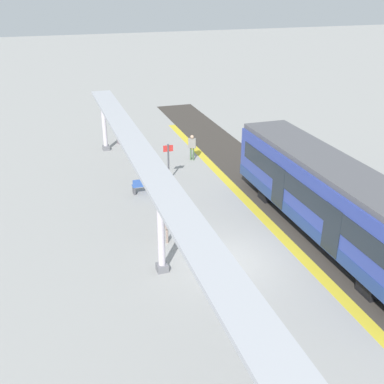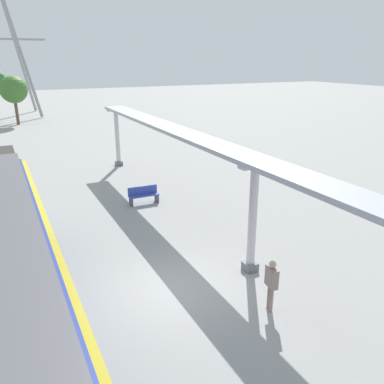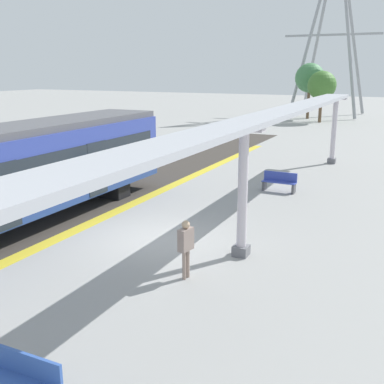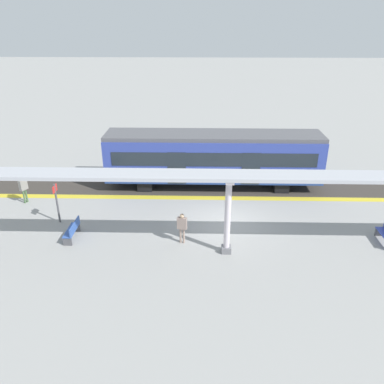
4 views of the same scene
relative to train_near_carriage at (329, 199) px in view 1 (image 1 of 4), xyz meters
name	(u,v)px [view 1 (image 1 of 4)]	position (x,y,z in m)	size (l,w,h in m)	color
ground_plane	(230,261)	(4.85, 0.64, -1.83)	(176.00, 176.00, 0.00)	gray
tactile_edge_strip	(295,249)	(1.86, 0.64, -1.83)	(0.52, 39.15, 0.01)	gold
trackbed	(332,243)	(-0.01, 0.64, -1.83)	(3.20, 51.15, 0.01)	#38332D
train_near_carriage	(329,199)	(0.00, 0.00, 0.00)	(2.65, 13.31, 3.48)	#2F4097
canopy_pillar_nearest	(104,123)	(7.66, -14.64, 0.07)	(1.10, 0.44, 3.76)	slate
canopy_pillar_second	(161,229)	(7.66, 0.45, 0.07)	(1.10, 0.44, 3.76)	slate
canopy_beam	(161,184)	(7.66, 0.61, 2.01)	(1.20, 31.29, 0.16)	#A8AAB2
bench_near_end	(146,185)	(6.60, -7.02, -1.39)	(1.50, 0.44, 0.86)	#3357A7
trash_bin	(120,137)	(6.50, -15.70, -1.37)	(0.48, 0.48, 0.92)	slate
platform_info_sign	(168,159)	(5.02, -8.25, -0.50)	(0.56, 0.10, 2.20)	#4C4C51
passenger_waiting_near_edge	(192,145)	(2.72, -11.03, -0.80)	(0.52, 0.40, 1.66)	#45643D
passenger_by_the_benches	(167,222)	(6.90, -1.63, -0.85)	(0.28, 0.48, 1.58)	gray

